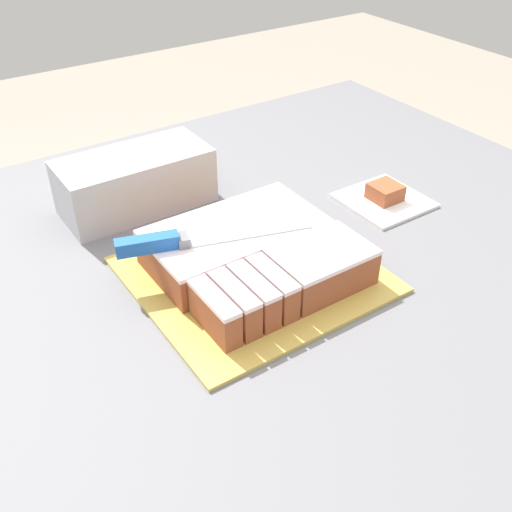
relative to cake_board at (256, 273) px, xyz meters
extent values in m
cube|color=slate|center=(0.00, 0.03, -0.48)|extent=(1.40, 1.10, 0.95)
cube|color=gold|center=(0.00, 0.00, 0.00)|extent=(0.35, 0.33, 0.01)
cube|color=#994C2D|center=(0.00, 0.05, 0.03)|extent=(0.27, 0.15, 0.05)
cube|color=white|center=(0.00, 0.05, 0.06)|extent=(0.27, 0.15, 0.01)
cube|color=#994C2D|center=(0.06, -0.07, 0.03)|extent=(0.14, 0.10, 0.05)
cube|color=white|center=(0.06, -0.07, 0.06)|extent=(0.14, 0.10, 0.01)
cube|color=#994C2D|center=(-0.12, -0.08, 0.03)|extent=(0.03, 0.10, 0.05)
cube|color=white|center=(-0.12, -0.08, 0.06)|extent=(0.03, 0.10, 0.01)
cube|color=#994C2D|center=(-0.09, -0.08, 0.03)|extent=(0.03, 0.10, 0.05)
cube|color=white|center=(-0.09, -0.08, 0.06)|extent=(0.03, 0.10, 0.01)
cube|color=#994C2D|center=(-0.06, -0.08, 0.03)|extent=(0.03, 0.10, 0.05)
cube|color=white|center=(-0.06, -0.08, 0.06)|extent=(0.03, 0.10, 0.01)
cube|color=#994C2D|center=(-0.02, -0.08, 0.03)|extent=(0.03, 0.10, 0.05)
cube|color=white|center=(-0.02, -0.08, 0.06)|extent=(0.03, 0.10, 0.01)
cube|color=silver|center=(0.00, 0.02, 0.06)|extent=(0.20, 0.08, 0.00)
cube|color=slate|center=(-0.09, 0.05, 0.07)|extent=(0.02, 0.03, 0.02)
cube|color=#1E59B2|center=(-0.14, 0.06, 0.07)|extent=(0.09, 0.05, 0.02)
cube|color=white|center=(0.32, 0.05, 0.00)|extent=(0.14, 0.14, 0.01)
cube|color=#994C2D|center=(0.32, 0.05, 0.02)|extent=(0.05, 0.05, 0.03)
cube|color=#B2B2B7|center=(-0.06, 0.29, 0.05)|extent=(0.26, 0.12, 0.10)
camera|label=1|loc=(-0.41, -0.60, 0.55)|focal=42.00mm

